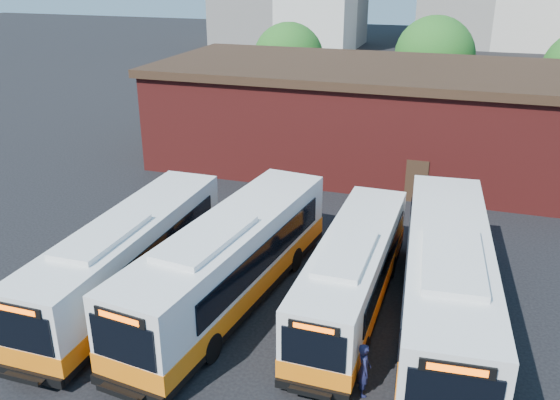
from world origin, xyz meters
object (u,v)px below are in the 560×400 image
(bus_mideast, at_px, (352,276))
(transit_worker, at_px, (364,369))
(bus_midwest, at_px, (230,265))
(bus_west, at_px, (128,260))
(bus_east, at_px, (446,287))

(bus_mideast, relative_size, transit_worker, 6.38)
(bus_mideast, bearing_deg, bus_midwest, -166.80)
(bus_west, distance_m, bus_midwest, 4.09)
(bus_midwest, bearing_deg, transit_worker, -24.78)
(bus_east, bearing_deg, bus_mideast, 170.81)
(bus_midwest, distance_m, transit_worker, 6.99)
(bus_mideast, height_order, bus_east, bus_east)
(transit_worker, bearing_deg, bus_west, 53.21)
(bus_mideast, height_order, transit_worker, bus_mideast)
(bus_west, bearing_deg, bus_east, 6.94)
(bus_west, bearing_deg, bus_midwest, 9.85)
(bus_west, xyz_separation_m, transit_worker, (9.95, -2.96, -0.62))
(bus_mideast, relative_size, bus_east, 0.83)
(bus_midwest, relative_size, transit_worker, 7.40)
(bus_west, xyz_separation_m, bus_east, (12.02, 1.45, 0.17))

